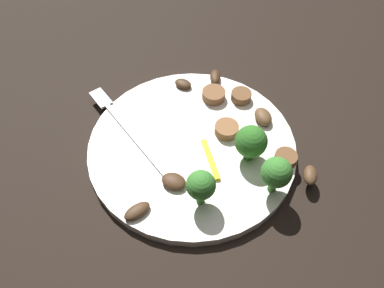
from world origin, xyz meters
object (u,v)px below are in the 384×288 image
plate (192,147)px  broccoli_floret_2 (276,173)px  fork (123,124)px  sausage_slice_3 (214,95)px  mushroom_0 (137,211)px  broccoli_floret_1 (251,142)px  sausage_slice_1 (225,127)px  mushroom_5 (264,118)px  broccoli_floret_0 (201,186)px  mushroom_1 (174,181)px  sausage_slice_0 (241,96)px  mushroom_2 (310,175)px  mushroom_3 (215,77)px  pepper_strip_0 (211,159)px  sausage_slice_2 (286,158)px  mushroom_4 (183,84)px

plate → broccoli_floret_2: 0.12m
fork → plate: bearing=-145.9°
sausage_slice_3 → mushroom_0: size_ratio=1.00×
broccoli_floret_1 → sausage_slice_1: 0.05m
mushroom_5 → broccoli_floret_0: bearing=121.5°
sausage_slice_3 → mushroom_1: size_ratio=1.08×
broccoli_floret_0 → sausage_slice_0: size_ratio=1.84×
mushroom_0 → mushroom_2: mushroom_2 is taller
sausage_slice_0 → mushroom_3: same height
mushroom_5 → fork: bearing=68.9°
sausage_slice_3 → pepper_strip_0: size_ratio=0.53×
broccoli_floret_1 → mushroom_0: 0.15m
sausage_slice_0 → mushroom_1: bearing=123.8°
broccoli_floret_0 → mushroom_1: broccoli_floret_0 is taller
broccoli_floret_1 → sausage_slice_3: bearing=-2.0°
broccoli_floret_0 → mushroom_5: broccoli_floret_0 is taller
fork → broccoli_floret_1: 0.17m
sausage_slice_2 → mushroom_0: (0.00, 0.18, -0.00)m
sausage_slice_1 → sausage_slice_2: same height
mushroom_0 → mushroom_3: 0.23m
sausage_slice_2 → sausage_slice_3: 0.13m
mushroom_2 → fork: bearing=46.9°
mushroom_2 → mushroom_5: 0.10m
mushroom_0 → mushroom_1: size_ratio=1.09×
mushroom_3 → mushroom_2: bearing=-171.3°
sausage_slice_1 → mushroom_0: sausage_slice_1 is taller
sausage_slice_0 → sausage_slice_2: same height
broccoli_floret_0 → mushroom_3: (0.17, -0.10, -0.03)m
mushroom_2 → mushroom_5: mushroom_5 is taller
fork → sausage_slice_0: size_ratio=6.56×
mushroom_5 → mushroom_4: bearing=35.0°
sausage_slice_1 → mushroom_4: sausage_slice_1 is taller
mushroom_4 → mushroom_5: (-0.10, -0.07, 0.00)m
broccoli_floret_1 → sausage_slice_1: broccoli_floret_1 is taller
mushroom_1 → mushroom_2: size_ratio=1.07×
mushroom_3 → pepper_strip_0: mushroom_3 is taller
broccoli_floret_0 → mushroom_1: (0.03, 0.02, -0.03)m
fork → sausage_slice_1: size_ratio=5.90×
sausage_slice_0 → mushroom_3: size_ratio=0.95×
fork → sausage_slice_0: sausage_slice_0 is taller
sausage_slice_1 → mushroom_4: (0.09, 0.02, -0.00)m
broccoli_floret_0 → mushroom_2: 0.13m
pepper_strip_0 → broccoli_floret_0: bearing=143.6°
broccoli_floret_2 → mushroom_4: 0.20m
mushroom_0 → mushroom_3: mushroom_3 is taller
sausage_slice_0 → mushroom_0: size_ratio=0.87×
sausage_slice_1 → pepper_strip_0: (-0.04, 0.04, -0.00)m
fork → mushroom_2: 0.24m
broccoli_floret_0 → broccoli_floret_1: bearing=-67.3°
sausage_slice_0 → sausage_slice_3: (0.02, 0.03, 0.00)m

